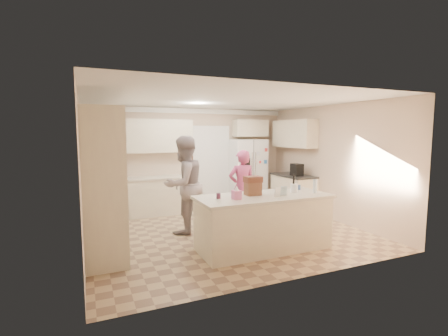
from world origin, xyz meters
name	(u,v)px	position (x,y,z in m)	size (l,w,h in m)	color
floor	(226,232)	(0.00, 0.00, -0.01)	(5.20, 4.60, 0.02)	tan
ceiling	(226,99)	(0.00, 0.00, 2.61)	(5.20, 4.60, 0.02)	white
wall_back	(191,159)	(0.00, 2.31, 1.30)	(5.20, 0.02, 2.60)	beige
wall_front	(297,185)	(0.00, -2.31, 1.30)	(5.20, 0.02, 2.60)	beige
wall_left	(81,174)	(-2.61, 0.00, 1.30)	(0.02, 4.60, 2.60)	beige
wall_right	(331,163)	(2.61, 0.00, 1.30)	(0.02, 4.60, 2.60)	beige
crown_back	(191,111)	(0.00, 2.26, 2.53)	(5.20, 0.08, 0.12)	white
pantry_bank	(101,179)	(-2.30, 0.20, 1.18)	(0.60, 2.60, 2.35)	beige
back_base_cab	(149,197)	(-1.15, 2.00, 0.44)	(2.20, 0.60, 0.88)	beige
back_countertop	(149,178)	(-1.15, 1.99, 0.90)	(2.24, 0.63, 0.04)	beige
back_upper_cab	(147,136)	(-1.15, 2.12, 1.90)	(2.20, 0.35, 0.80)	beige
doorway_opening	(211,168)	(0.55, 2.28, 1.05)	(0.90, 0.06, 2.10)	black
doorway_casing	(211,168)	(0.55, 2.24, 1.05)	(1.02, 0.03, 2.22)	white
wall_frame_upper	(192,149)	(0.02, 2.27, 1.55)	(0.15, 0.02, 0.20)	brown
wall_frame_lower	(192,160)	(0.02, 2.27, 1.28)	(0.15, 0.02, 0.20)	brown
refrigerator	(247,173)	(1.50, 2.00, 0.90)	(0.90, 0.70, 1.80)	white
fridge_seam	(253,174)	(1.50, 1.65, 0.90)	(0.01, 0.02, 1.78)	gray
fridge_dispenser	(246,165)	(1.28, 1.64, 1.15)	(0.22, 0.03, 0.35)	black
fridge_handle_l	(252,169)	(1.45, 1.63, 1.05)	(0.02, 0.02, 0.85)	silver
fridge_handle_r	(255,168)	(1.55, 1.63, 1.05)	(0.02, 0.02, 0.85)	silver
over_fridge_cab	(250,128)	(1.65, 2.12, 2.10)	(0.95, 0.35, 0.45)	beige
right_base_cab	(293,193)	(2.30, 1.00, 0.44)	(0.60, 1.20, 0.88)	beige
right_countertop	(293,176)	(2.29, 1.00, 0.90)	(0.63, 1.24, 0.04)	#2D2B28
right_upper_cab	(294,134)	(2.43, 1.20, 1.95)	(0.35, 1.50, 0.70)	beige
coffee_maker	(297,170)	(2.25, 0.80, 1.07)	(0.22, 0.28, 0.30)	black
island_base	(263,223)	(0.20, -1.10, 0.44)	(2.20, 0.90, 0.88)	beige
island_top	(263,197)	(0.20, -1.10, 0.90)	(2.28, 0.96, 0.05)	beige
utensil_crock	(294,188)	(0.85, -1.05, 1.00)	(0.13, 0.13, 0.15)	white
tissue_box	(237,195)	(-0.35, -1.20, 1.00)	(0.13, 0.13, 0.14)	pink
tissue_plume	(237,188)	(-0.35, -1.20, 1.10)	(0.08, 0.08, 0.08)	white
dollhouse_body	(253,189)	(0.05, -1.00, 1.04)	(0.26, 0.18, 0.22)	brown
dollhouse_roof	(253,179)	(0.05, -1.00, 1.20)	(0.28, 0.20, 0.10)	#592D1E
jam_jar	(218,196)	(-0.60, -1.05, 0.97)	(0.07, 0.07, 0.09)	#59263F
greeting_card_a	(278,192)	(0.35, -1.30, 1.01)	(0.12, 0.01, 0.16)	white
greeting_card_b	(284,191)	(0.50, -1.25, 1.01)	(0.12, 0.01, 0.16)	silver
water_bottle	(315,186)	(1.15, -1.25, 1.04)	(0.07, 0.07, 0.24)	silver
shaker_salt	(296,188)	(1.02, -0.88, 0.97)	(0.05, 0.05, 0.09)	#3B609A
shaker_pepper	(299,187)	(1.09, -0.88, 0.97)	(0.05, 0.05, 0.09)	#3B609A
teen_boy	(184,185)	(-0.77, 0.33, 0.96)	(0.93, 0.73, 1.92)	gray
teen_girl	(242,187)	(0.53, 0.39, 0.81)	(0.59, 0.39, 1.61)	#C03B4C
fridge_magnets	(253,174)	(1.50, 1.64, 0.90)	(0.76, 0.02, 1.44)	tan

